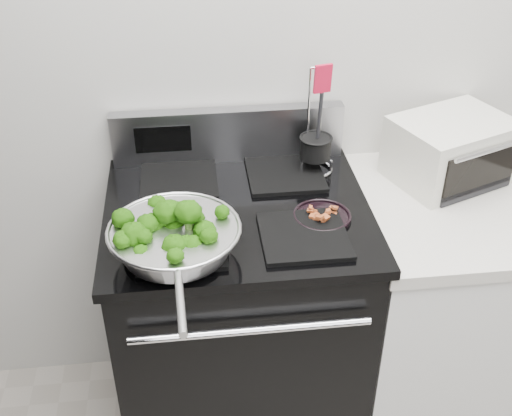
{
  "coord_description": "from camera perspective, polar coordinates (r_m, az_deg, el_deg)",
  "views": [
    {
      "loc": [
        -0.43,
        -0.17,
        2.01
      ],
      "look_at": [
        -0.25,
        1.36,
        0.98
      ],
      "focal_mm": 45.0,
      "sensor_mm": 36.0,
      "label": 1
    }
  ],
  "objects": [
    {
      "name": "back_wall",
      "position": [
        2.08,
        5.79,
        15.04
      ],
      "size": [
        4.0,
        0.02,
        2.7
      ],
      "primitive_type": "cube",
      "color": "#B4B1AB",
      "rests_on": "ground"
    },
    {
      "name": "gas_range",
      "position": [
        2.2,
        -1.48,
        -10.01
      ],
      "size": [
        0.79,
        0.69,
        1.13
      ],
      "color": "black",
      "rests_on": "floor"
    },
    {
      "name": "counter",
      "position": [
        2.36,
        15.54,
        -8.83
      ],
      "size": [
        0.62,
        0.68,
        0.92
      ],
      "color": "white",
      "rests_on": "floor"
    },
    {
      "name": "skillet",
      "position": [
        1.71,
        -7.22,
        -2.68
      ],
      "size": [
        0.36,
        0.57,
        0.08
      ],
      "rotation": [
        0.0,
        0.0,
        0.04
      ],
      "color": "silver",
      "rests_on": "gas_range"
    },
    {
      "name": "broccoli_pile",
      "position": [
        1.7,
        -7.27,
        -2.1
      ],
      "size": [
        0.28,
        0.28,
        0.1
      ],
      "primitive_type": null,
      "color": "black",
      "rests_on": "skillet"
    },
    {
      "name": "bacon_plate",
      "position": [
        1.87,
        5.9,
        -0.47
      ],
      "size": [
        0.17,
        0.17,
        0.04
      ],
      "rotation": [
        0.0,
        0.0,
        0.31
      ],
      "color": "black",
      "rests_on": "gas_range"
    },
    {
      "name": "utensil_holder",
      "position": [
        2.07,
        5.28,
        4.91
      ],
      "size": [
        0.12,
        0.12,
        0.37
      ],
      "rotation": [
        0.0,
        0.0,
        0.21
      ],
      "color": "silver",
      "rests_on": "gas_range"
    },
    {
      "name": "toaster_oven",
      "position": [
        2.16,
        16.9,
        4.98
      ],
      "size": [
        0.43,
        0.38,
        0.2
      ],
      "rotation": [
        0.0,
        0.0,
        0.37
      ],
      "color": "silver",
      "rests_on": "counter"
    }
  ]
}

